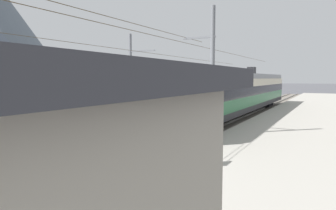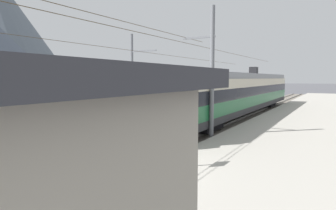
% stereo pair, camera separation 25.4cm
% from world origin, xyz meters
% --- Properties ---
extents(ground_plane, '(400.00, 400.00, 0.00)m').
position_xyz_m(ground_plane, '(0.00, 0.00, 0.00)').
color(ground_plane, '#4C4C51').
extents(platform_slab, '(120.00, 6.61, 0.39)m').
position_xyz_m(platform_slab, '(0.00, -4.11, 0.19)').
color(platform_slab, '#A39E93').
rests_on(platform_slab, ground).
extents(track_near, '(120.00, 3.00, 0.28)m').
position_xyz_m(track_near, '(0.00, 1.05, 0.07)').
color(track_near, '#6B6359').
rests_on(track_near, ground).
extents(track_far, '(120.00, 3.00, 0.28)m').
position_xyz_m(track_far, '(0.00, 6.67, 0.07)').
color(track_far, '#6B6359').
rests_on(track_far, ground).
extents(train_near_platform, '(30.82, 2.94, 4.27)m').
position_xyz_m(train_near_platform, '(17.60, 1.05, 2.23)').
color(train_near_platform, '#2D2D30').
rests_on(train_near_platform, track_near).
extents(train_far_track, '(24.99, 2.96, 4.27)m').
position_xyz_m(train_far_track, '(20.05, 6.67, 2.22)').
color(train_far_track, '#2D2D30').
rests_on(train_far_track, track_far).
extents(catenary_mast_mid, '(43.74, 1.87, 7.26)m').
position_xyz_m(catenary_mast_mid, '(7.28, -0.41, 3.81)').
color(catenary_mast_mid, slate).
rests_on(catenary_mast_mid, ground).
extents(catenary_mast_far_side, '(43.74, 2.57, 7.15)m').
position_xyz_m(catenary_mast_far_side, '(12.95, 8.75, 3.79)').
color(catenary_mast_far_side, slate).
rests_on(catenary_mast_far_side, ground).
extents(platform_sign, '(0.70, 0.08, 2.05)m').
position_xyz_m(platform_sign, '(0.78, -1.54, 1.90)').
color(platform_sign, '#59595B').
rests_on(platform_sign, platform_slab).
extents(passenger_walking, '(0.53, 0.22, 1.69)m').
position_xyz_m(passenger_walking, '(-4.06, -2.32, 1.33)').
color(passenger_walking, '#383842').
rests_on(passenger_walking, platform_slab).
extents(handbag_near_sign, '(0.32, 0.18, 0.42)m').
position_xyz_m(handbag_near_sign, '(0.75, -1.90, 0.53)').
color(handbag_near_sign, black).
rests_on(handbag_near_sign, platform_slab).
extents(potted_plant_by_shelter, '(0.48, 0.48, 0.76)m').
position_xyz_m(potted_plant_by_shelter, '(-1.29, -1.73, 0.82)').
color(potted_plant_by_shelter, brown).
rests_on(potted_plant_by_shelter, platform_slab).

